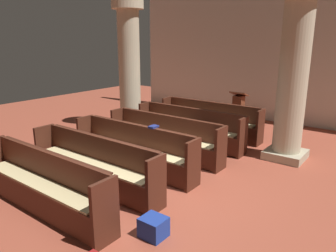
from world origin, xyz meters
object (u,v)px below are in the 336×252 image
pew_row_1 (189,126)px  pew_row_2 (164,135)px  kneeler_box_blue (154,227)px  pew_row_0 (210,118)px  pew_row_5 (42,181)px  pew_row_3 (133,147)px  pew_row_4 (94,162)px  pillar_aisle_side (294,72)px  hymn_book (153,127)px  lectern (238,112)px  pillar_far_side (129,63)px

pew_row_1 → pew_row_2: 1.01m
pew_row_1 → kneeler_box_blue: 4.02m
pew_row_0 → pew_row_5: 5.07m
pew_row_5 → pew_row_1: bearing=90.0°
pew_row_0 → pew_row_1: 1.01m
pew_row_2 → pew_row_5: (0.00, -3.04, 0.00)m
pew_row_3 → kneeler_box_blue: 2.40m
pew_row_2 → pew_row_1: bearing=90.0°
pew_row_4 → pillar_aisle_side: pillar_aisle_side is taller
pew_row_3 → pillar_aisle_side: bearing=47.8°
pew_row_3 → pew_row_4: bearing=-90.0°
hymn_book → kneeler_box_blue: hymn_book is taller
pew_row_4 → lectern: 5.29m
pew_row_0 → lectern: lectern is taller
pew_row_2 → hymn_book: 1.01m
hymn_book → pew_row_1: bearing=101.6°
pillar_aisle_side → kneeler_box_blue: 4.43m
pew_row_4 → pew_row_5: size_ratio=1.00×
hymn_book → pew_row_2: bearing=114.6°
pillar_far_side → pew_row_0: bearing=19.6°
kneeler_box_blue → lectern: bearing=104.9°
pew_row_4 → kneeler_box_blue: (1.81, -0.53, -0.34)m
pew_row_2 → pillar_far_side: 2.91m
pew_row_3 → pew_row_5: same height
pew_row_4 → pillar_far_side: 4.19m
pew_row_4 → pew_row_3: bearing=90.0°
pillar_far_side → hymn_book: 3.45m
pew_row_1 → hymn_book: (0.38, -1.84, 0.44)m
pew_row_0 → pew_row_3: bearing=-90.0°
pillar_far_side → pillar_aisle_side: bearing=3.0°
pew_row_0 → pillar_far_side: size_ratio=0.80×
lectern → pew_row_5: bearing=-92.4°
pew_row_3 → lectern: size_ratio=2.71×
kneeler_box_blue → pew_row_0: bearing=111.5°
pew_row_3 → pew_row_4: size_ratio=1.00×
pew_row_2 → pew_row_0: bearing=90.0°
pew_row_2 → pillar_aisle_side: size_ratio=0.80×
pew_row_5 → pillar_aisle_side: pillar_aisle_side is taller
pew_row_1 → pew_row_3: (0.00, -2.03, 0.00)m
pew_row_5 → pillar_aisle_side: 5.25m
pew_row_1 → pillar_far_side: (-2.21, 0.23, 1.42)m
pew_row_5 → pew_row_2: bearing=90.0°
pew_row_2 → pillar_aisle_side: bearing=33.2°
pew_row_4 → lectern: size_ratio=2.71×
pillar_aisle_side → lectern: 3.04m
pew_row_0 → pew_row_4: (0.00, -4.05, 0.00)m
pew_row_3 → pillar_aisle_side: pillar_aisle_side is taller
pew_row_2 → lectern: 3.26m
pew_row_5 → pew_row_3: bearing=90.0°
pew_row_4 → pillar_far_side: bearing=124.1°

